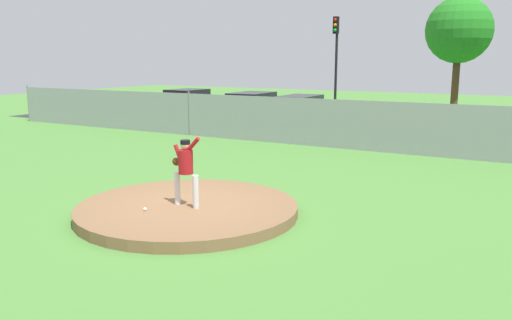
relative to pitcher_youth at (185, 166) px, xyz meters
name	(u,v)px	position (x,y,z in m)	size (l,w,h in m)	color
ground_plane	(301,167)	(-0.07, 6.13, -1.15)	(80.00, 80.00, 0.00)	#4C8438
asphalt_strip	(378,135)	(-0.07, 14.63, -1.14)	(44.00, 7.00, 0.01)	#2B2B2D
pitchers_mound	(188,209)	(-0.07, 0.13, -1.03)	(4.93, 4.93, 0.24)	brown
pitcher_youth	(185,166)	(0.00, 0.00, 0.00)	(0.80, 0.32, 1.58)	silver
baseball	(145,209)	(-0.55, -0.73, -0.87)	(0.07, 0.07, 0.07)	white
chainlink_fence	(345,124)	(-0.07, 10.13, -0.19)	(37.31, 0.07, 2.01)	gray
parked_car_red	(187,106)	(-11.34, 15.05, -0.33)	(2.03, 4.11, 1.75)	#A81919
parked_car_slate	(252,110)	(-6.88, 14.68, -0.32)	(2.02, 4.76, 1.72)	slate
parked_car_charcoal	(299,113)	(-3.98, 14.35, -0.34)	(1.88, 4.80, 1.68)	#232328
traffic_cone_orange	(418,139)	(2.24, 12.31, -0.89)	(0.40, 0.40, 0.55)	orange
traffic_light_near	(336,52)	(-3.76, 18.51, 2.68)	(0.28, 0.46, 5.68)	black
tree_bushy_near	(459,31)	(1.55, 24.74, 3.94)	(3.90, 3.90, 7.07)	#4C331E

